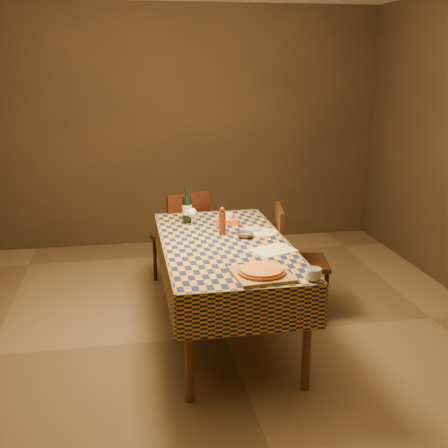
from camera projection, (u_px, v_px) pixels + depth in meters
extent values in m
plane|color=brown|center=(225.00, 336.00, 4.41)|extent=(5.00, 5.00, 0.00)
cube|color=#34271D|center=(186.00, 128.00, 6.40)|extent=(4.50, 0.10, 2.70)
cube|color=#34271D|center=(377.00, 313.00, 1.67)|extent=(4.50, 0.10, 2.70)
cylinder|color=brown|center=(189.00, 348.00, 3.46)|extent=(0.06, 0.06, 0.75)
cylinder|color=brown|center=(307.00, 337.00, 3.59)|extent=(0.06, 0.06, 0.75)
cylinder|color=brown|center=(167.00, 259.00, 5.02)|extent=(0.06, 0.06, 0.75)
cylinder|color=brown|center=(249.00, 254.00, 5.15)|extent=(0.06, 0.06, 0.75)
cube|color=brown|center=(225.00, 246.00, 4.20)|extent=(0.90, 1.80, 0.03)
cube|color=brown|center=(225.00, 244.00, 4.20)|extent=(0.92, 1.82, 0.02)
cube|color=brown|center=(253.00, 312.00, 3.37)|extent=(0.94, 0.01, 0.30)
cube|color=brown|center=(207.00, 228.00, 5.10)|extent=(0.94, 0.01, 0.30)
cube|color=brown|center=(164.00, 265.00, 4.16)|extent=(0.01, 1.84, 0.30)
cube|color=brown|center=(285.00, 258.00, 4.32)|extent=(0.01, 1.84, 0.30)
cube|color=#997A48|center=(261.00, 274.00, 3.53)|extent=(0.38, 0.38, 0.02)
cylinder|color=#A7401B|center=(261.00, 272.00, 3.53)|extent=(0.40, 0.40, 0.02)
cylinder|color=orange|center=(261.00, 269.00, 3.52)|extent=(0.36, 0.36, 0.01)
cylinder|color=#4B2111|center=(222.00, 223.00, 4.36)|extent=(0.07, 0.07, 0.18)
sphere|color=#4B2111|center=(222.00, 210.00, 4.33)|extent=(0.04, 0.04, 0.04)
imported|color=#604851|center=(245.00, 235.00, 4.31)|extent=(0.15, 0.15, 0.04)
cylinder|color=white|center=(192.00, 226.00, 4.60)|extent=(0.07, 0.07, 0.00)
cylinder|color=white|center=(192.00, 222.00, 4.59)|extent=(0.01, 0.01, 0.07)
sphere|color=white|center=(192.00, 213.00, 4.57)|extent=(0.08, 0.08, 0.08)
ellipsoid|color=#430811|center=(192.00, 214.00, 4.57)|extent=(0.05, 0.05, 0.03)
cylinder|color=black|center=(187.00, 209.00, 4.69)|extent=(0.08, 0.08, 0.23)
cylinder|color=black|center=(187.00, 191.00, 4.64)|extent=(0.03, 0.03, 0.09)
cylinder|color=beige|center=(187.00, 209.00, 4.69)|extent=(0.08, 0.08, 0.08)
cylinder|color=silver|center=(227.00, 219.00, 4.68)|extent=(0.11, 0.11, 0.09)
cube|color=#C8561A|center=(227.00, 221.00, 4.68)|extent=(0.21, 0.17, 0.05)
cylinder|color=white|center=(262.00, 233.00, 4.41)|extent=(0.29, 0.29, 0.01)
imported|color=white|center=(314.00, 275.00, 3.45)|extent=(0.13, 0.13, 0.08)
cube|color=silver|center=(273.00, 250.00, 4.02)|extent=(0.36, 0.32, 0.00)
ellipsoid|color=#A1A9CF|center=(252.00, 229.00, 4.46)|extent=(0.15, 0.11, 0.04)
cube|color=black|center=(179.00, 239.00, 5.34)|extent=(0.54, 0.54, 0.04)
cube|color=black|center=(189.00, 218.00, 5.11)|extent=(0.41, 0.18, 0.46)
cylinder|color=black|center=(188.00, 254.00, 5.64)|extent=(0.04, 0.04, 0.43)
cylinder|color=black|center=(155.00, 260.00, 5.47)|extent=(0.04, 0.04, 0.43)
cylinder|color=black|center=(205.00, 264.00, 5.35)|extent=(0.04, 0.04, 0.43)
cylinder|color=black|center=(171.00, 271.00, 5.17)|extent=(0.04, 0.04, 0.43)
cube|color=black|center=(302.00, 263.00, 4.70)|extent=(0.49, 0.49, 0.04)
cube|color=black|center=(279.00, 235.00, 4.63)|extent=(0.11, 0.42, 0.46)
cylinder|color=black|center=(326.00, 297.00, 4.59)|extent=(0.04, 0.04, 0.43)
cylinder|color=black|center=(318.00, 281.00, 4.94)|extent=(0.04, 0.04, 0.43)
cylinder|color=black|center=(282.00, 298.00, 4.59)|extent=(0.04, 0.04, 0.43)
cylinder|color=black|center=(278.00, 281.00, 4.93)|extent=(0.04, 0.04, 0.43)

